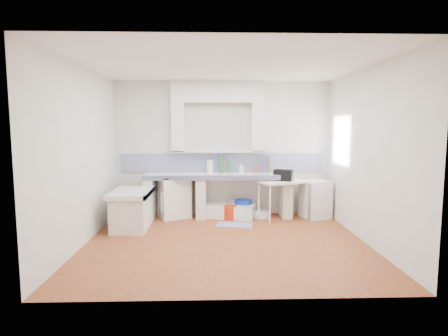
{
  "coord_description": "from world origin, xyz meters",
  "views": [
    {
      "loc": [
        -0.21,
        -5.82,
        1.87
      ],
      "look_at": [
        0.0,
        1.0,
        1.1
      ],
      "focal_mm": 29.7,
      "sensor_mm": 36.0,
      "label": 1
    }
  ],
  "objects_px": {
    "fridge": "(315,199)",
    "side_table": "(282,200)",
    "sink": "(230,211)",
    "stove": "(174,197)"
  },
  "relations": [
    {
      "from": "stove",
      "to": "sink",
      "type": "distance_m",
      "value": 1.2
    },
    {
      "from": "side_table",
      "to": "fridge",
      "type": "xyz_separation_m",
      "value": [
        0.69,
        0.08,
        -0.01
      ]
    },
    {
      "from": "sink",
      "to": "fridge",
      "type": "distance_m",
      "value": 1.76
    },
    {
      "from": "fridge",
      "to": "side_table",
      "type": "bearing_deg",
      "value": 170.61
    },
    {
      "from": "side_table",
      "to": "sink",
      "type": "bearing_deg",
      "value": 146.94
    },
    {
      "from": "side_table",
      "to": "fridge",
      "type": "height_order",
      "value": "fridge"
    },
    {
      "from": "sink",
      "to": "fridge",
      "type": "height_order",
      "value": "fridge"
    },
    {
      "from": "stove",
      "to": "side_table",
      "type": "bearing_deg",
      "value": -29.79
    },
    {
      "from": "stove",
      "to": "sink",
      "type": "relative_size",
      "value": 0.82
    },
    {
      "from": "side_table",
      "to": "stove",
      "type": "bearing_deg",
      "value": 150.87
    }
  ]
}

